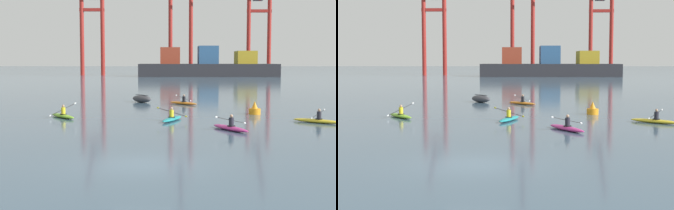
{
  "view_description": "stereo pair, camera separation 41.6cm",
  "coord_description": "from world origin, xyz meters",
  "views": [
    {
      "loc": [
        1.17,
        -19.11,
        4.06
      ],
      "look_at": [
        0.9,
        19.99,
        0.6
      ],
      "focal_mm": 52.79,
      "sensor_mm": 36.0,
      "label": 1
    },
    {
      "loc": [
        1.59,
        -19.11,
        4.06
      ],
      "look_at": [
        0.9,
        19.99,
        0.6
      ],
      "focal_mm": 52.79,
      "sensor_mm": 36.0,
      "label": 2
    }
  ],
  "objects": [
    {
      "name": "ground_plane",
      "position": [
        0.0,
        0.0,
        0.0
      ],
      "size": [
        800.0,
        800.0,
        0.0
      ],
      "primitive_type": "plane",
      "color": "#425B70"
    },
    {
      "name": "container_barge",
      "position": [
        10.83,
        115.22,
        2.72
      ],
      "size": [
        37.11,
        11.97,
        8.19
      ],
      "color": "#28282D",
      "rests_on": "ground"
    },
    {
      "name": "gantry_crane_west",
      "position": [
        -21.68,
        123.74,
        15.29
      ],
      "size": [
        7.16,
        17.06,
        29.73
      ],
      "color": "maroon",
      "rests_on": "ground"
    },
    {
      "name": "gantry_crane_west_mid",
      "position": [
        3.92,
        129.75,
        19.14
      ],
      "size": [
        7.32,
        16.54,
        40.2
      ],
      "color": "maroon",
      "rests_on": "ground"
    },
    {
      "name": "gantry_crane_east_mid",
      "position": [
        27.57,
        130.75,
        16.0
      ],
      "size": [
        7.41,
        16.22,
        34.71
      ],
      "color": "maroon",
      "rests_on": "ground"
    },
    {
      "name": "capsized_dinghy",
      "position": [
        -1.78,
        29.7,
        0.35
      ],
      "size": [
        2.54,
        2.68,
        0.76
      ],
      "color": "#38383D",
      "rests_on": "ground"
    },
    {
      "name": "channel_buoy",
      "position": [
        7.58,
        18.69,
        0.36
      ],
      "size": [
        0.9,
        0.9,
        1.0
      ],
      "color": "orange",
      "rests_on": "ground"
    },
    {
      "name": "kayak_yellow",
      "position": [
        10.85,
        13.37,
        0.17
      ],
      "size": [
        3.02,
        2.61,
        0.95
      ],
      "color": "yellow",
      "rests_on": "ground"
    },
    {
      "name": "kayak_lime",
      "position": [
        -6.68,
        16.25,
        0.17
      ],
      "size": [
        2.54,
        3.07,
        1.09
      ],
      "color": "#7ABC2D",
      "rests_on": "ground"
    },
    {
      "name": "kayak_orange",
      "position": [
        2.29,
        27.33,
        0.17
      ],
      "size": [
        2.86,
        2.8,
        1.01
      ],
      "color": "orange",
      "rests_on": "ground"
    },
    {
      "name": "kayak_magenta",
      "position": [
        4.66,
        9.82,
        0.17
      ],
      "size": [
        2.16,
        3.27,
        0.95
      ],
      "color": "#C13384",
      "rests_on": "ground"
    },
    {
      "name": "kayak_teal",
      "position": [
        1.21,
        14.45,
        0.17
      ],
      "size": [
        2.11,
        3.4,
        0.95
      ],
      "color": "teal",
      "rests_on": "ground"
    }
  ]
}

